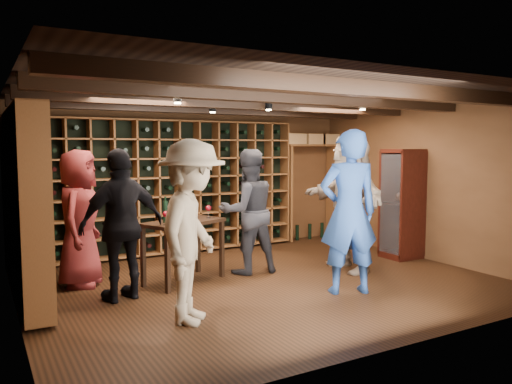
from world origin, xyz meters
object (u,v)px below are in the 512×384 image
display_cabinet (402,206)px  man_blue_shirt (349,212)px  guest_beige (350,202)px  guest_khaki (192,232)px  man_grey_suit (248,211)px  guest_red_floral (79,218)px  tasting_table (183,227)px  guest_woman_black (122,225)px

display_cabinet → man_blue_shirt: 2.35m
guest_beige → guest_khaki: bearing=-64.2°
guest_khaki → guest_beige: guest_beige is taller
man_grey_suit → guest_khaki: (-1.48, -1.52, 0.05)m
guest_red_floral → guest_beige: (3.64, -1.04, 0.12)m
display_cabinet → man_blue_shirt: bearing=-151.3°
tasting_table → guest_beige: bearing=-36.2°
man_grey_suit → guest_woman_black: guest_woman_black is taller
tasting_table → man_grey_suit: bearing=-22.2°
man_blue_shirt → guest_beige: size_ratio=1.01×
man_blue_shirt → guest_beige: 1.21m
man_blue_shirt → guest_woman_black: size_ratio=1.13×
man_blue_shirt → guest_beige: (0.79, 0.92, -0.01)m
guest_khaki → tasting_table: bearing=19.8°
man_grey_suit → guest_red_floral: bearing=-7.3°
display_cabinet → guest_red_floral: size_ratio=0.98×
display_cabinet → man_grey_suit: size_ratio=0.98×
guest_red_floral → guest_khaki: bearing=-132.2°
display_cabinet → guest_beige: (-1.26, -0.20, 0.15)m
guest_woman_black → tasting_table: 1.00m
guest_woman_black → guest_khaki: size_ratio=0.95×
display_cabinet → guest_red_floral: bearing=170.4°
man_blue_shirt → guest_khaki: size_ratio=1.07×
man_blue_shirt → display_cabinet: bearing=-131.7°
guest_khaki → guest_beige: bearing=-34.0°
guest_beige → tasting_table: size_ratio=1.64×
man_grey_suit → guest_red_floral: size_ratio=1.00×
guest_woman_black → guest_khaki: 1.19m
guest_red_floral → man_blue_shirt: bearing=-97.7°
guest_woman_black → tasting_table: bearing=-170.3°
tasting_table → guest_woman_black: bearing=179.7°
guest_red_floral → guest_woman_black: size_ratio=0.99×
guest_red_floral → tasting_table: guest_red_floral is taller
man_grey_suit → guest_woman_black: size_ratio=0.99×
guest_red_floral → guest_khaki: size_ratio=0.94×
display_cabinet → guest_red_floral: 4.97m
display_cabinet → man_blue_shirt: man_blue_shirt is taller
guest_khaki → display_cabinet: bearing=-36.7°
display_cabinet → guest_beige: bearing=-170.9°
guest_khaki → guest_beige: 3.02m
display_cabinet → man_grey_suit: man_grey_suit is taller
man_blue_shirt → guest_khaki: (-2.08, -0.03, -0.07)m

